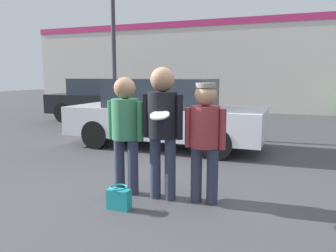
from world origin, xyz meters
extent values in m
plane|color=#3F3F42|center=(0.00, 0.00, 0.00)|extent=(56.00, 56.00, 0.00)
cube|color=silver|center=(0.00, 11.34, 2.14)|extent=(24.00, 0.18, 4.28)
cube|color=#CC2D6B|center=(0.00, 11.23, 4.13)|extent=(24.00, 0.04, 0.30)
cylinder|color=#2D3347|center=(-0.65, -0.09, 0.40)|extent=(0.15, 0.15, 0.80)
cylinder|color=#2D3347|center=(-0.43, -0.09, 0.40)|extent=(0.15, 0.15, 0.80)
cylinder|color=#33724C|center=(-0.54, -0.09, 1.09)|extent=(0.38, 0.38, 0.57)
cylinder|color=#33724C|center=(-0.77, -0.09, 1.06)|extent=(0.09, 0.09, 0.55)
cylinder|color=#33724C|center=(-0.30, -0.09, 1.06)|extent=(0.09, 0.09, 0.55)
sphere|color=#8C664C|center=(-0.54, -0.09, 1.52)|extent=(0.30, 0.30, 0.30)
cylinder|color=#2D3347|center=(-0.08, -0.10, 0.43)|extent=(0.15, 0.15, 0.86)
cylinder|color=#2D3347|center=(0.14, -0.10, 0.43)|extent=(0.15, 0.15, 0.86)
cylinder|color=black|center=(0.03, -0.10, 1.17)|extent=(0.40, 0.40, 0.61)
cylinder|color=black|center=(-0.21, -0.10, 1.15)|extent=(0.09, 0.09, 0.59)
cylinder|color=black|center=(0.27, -0.10, 1.15)|extent=(0.09, 0.09, 0.59)
sphere|color=#8C664C|center=(0.03, -0.10, 1.64)|extent=(0.32, 0.32, 0.32)
cylinder|color=silver|center=(0.11, -0.37, 1.20)|extent=(0.25, 0.24, 0.10)
cylinder|color=#2D3347|center=(0.49, -0.03, 0.38)|extent=(0.15, 0.15, 0.76)
cylinder|color=#2D3347|center=(0.71, -0.03, 0.38)|extent=(0.15, 0.15, 0.76)
cylinder|color=maroon|center=(0.60, -0.03, 1.03)|extent=(0.38, 0.38, 0.54)
cylinder|color=maroon|center=(0.37, -0.03, 1.01)|extent=(0.09, 0.09, 0.52)
cylinder|color=maroon|center=(0.83, -0.03, 1.01)|extent=(0.09, 0.09, 0.52)
sphere|color=tan|center=(0.60, -0.03, 1.44)|extent=(0.29, 0.29, 0.29)
cylinder|color=gray|center=(0.60, -0.03, 1.57)|extent=(0.26, 0.26, 0.06)
cube|color=silver|center=(-1.17, 3.12, 0.62)|extent=(4.61, 1.88, 0.67)
cube|color=#28333D|center=(-1.27, 3.12, 1.28)|extent=(2.40, 1.62, 0.66)
cylinder|color=black|center=(0.26, 3.96, 0.33)|extent=(0.66, 0.22, 0.66)
cylinder|color=black|center=(0.26, 2.28, 0.33)|extent=(0.66, 0.22, 0.66)
cylinder|color=black|center=(-2.60, 3.96, 0.33)|extent=(0.66, 0.22, 0.66)
cylinder|color=black|center=(-2.60, 2.28, 0.33)|extent=(0.66, 0.22, 0.66)
cube|color=black|center=(-4.82, 6.42, 0.65)|extent=(4.27, 1.88, 0.70)
cube|color=#28333D|center=(-4.90, 6.42, 1.29)|extent=(2.22, 1.62, 0.58)
cylinder|color=black|center=(-3.49, 7.26, 0.36)|extent=(0.71, 0.22, 0.71)
cylinder|color=black|center=(-3.49, 5.58, 0.36)|extent=(0.71, 0.22, 0.71)
cylinder|color=black|center=(-6.14, 7.26, 0.36)|extent=(0.71, 0.22, 0.71)
cylinder|color=black|center=(-6.14, 5.58, 0.36)|extent=(0.71, 0.22, 0.71)
cylinder|color=#38383D|center=(-3.17, 4.17, 3.34)|extent=(0.12, 0.12, 6.69)
cube|color=teal|center=(-0.35, -0.63, 0.13)|extent=(0.30, 0.14, 0.26)
torus|color=teal|center=(-0.35, -0.63, 0.29)|extent=(0.23, 0.23, 0.02)
camera|label=1|loc=(1.66, -4.12, 1.69)|focal=35.00mm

